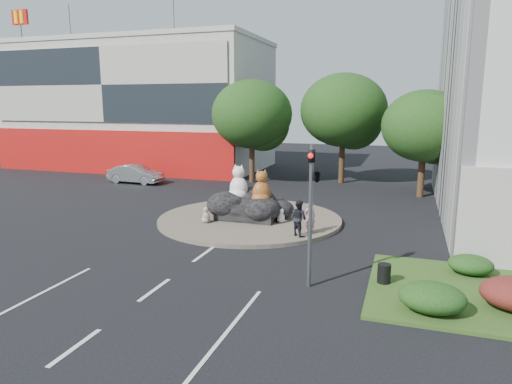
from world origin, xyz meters
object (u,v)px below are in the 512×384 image
at_px(kitten_white, 281,215).
at_px(parked_car, 136,174).
at_px(cat_white, 239,182).
at_px(pedestrian_dark, 299,218).
at_px(cat_tabby, 262,186).
at_px(pedestrian_pink, 310,217).
at_px(kitten_calico, 206,214).
at_px(litter_bin, 384,273).

height_order(kitten_white, parked_car, parked_car).
height_order(cat_white, pedestrian_dark, cat_white).
height_order(cat_tabby, pedestrian_pink, cat_tabby).
distance_m(cat_white, pedestrian_dark, 4.99).
bearing_deg(cat_tabby, kitten_calico, -178.71).
bearing_deg(pedestrian_pink, kitten_calico, -25.11).
height_order(cat_white, kitten_calico, cat_white).
xyz_separation_m(pedestrian_pink, pedestrian_dark, (-0.37, -0.75, 0.11)).
bearing_deg(pedestrian_dark, kitten_white, -21.09).
bearing_deg(cat_white, pedestrian_dark, -22.69).
xyz_separation_m(cat_tabby, pedestrian_dark, (2.57, -2.26, -0.97)).
relative_size(pedestrian_dark, litter_bin, 2.52).
height_order(kitten_white, pedestrian_pink, pedestrian_pink).
bearing_deg(kitten_white, parked_car, 105.15).
bearing_deg(litter_bin, pedestrian_dark, 132.62).
relative_size(kitten_white, litter_bin, 1.10).
relative_size(kitten_calico, parked_car, 0.19).
bearing_deg(litter_bin, pedestrian_pink, 125.65).
distance_m(kitten_calico, litter_bin, 10.74).
distance_m(cat_white, pedestrian_pink, 4.98).
bearing_deg(parked_car, cat_white, -122.71).
bearing_deg(kitten_white, pedestrian_dark, -99.13).
relative_size(kitten_calico, litter_bin, 1.27).
bearing_deg(parked_car, kitten_white, -119.44).
bearing_deg(litter_bin, cat_white, 138.54).
relative_size(pedestrian_pink, parked_car, 0.33).
distance_m(cat_white, kitten_white, 3.09).
distance_m(kitten_calico, kitten_white, 3.95).
height_order(parked_car, litter_bin, parked_car).
bearing_deg(parked_car, pedestrian_pink, -120.07).
bearing_deg(cat_tabby, pedestrian_pink, -54.66).
distance_m(pedestrian_pink, litter_bin, 6.49).
bearing_deg(kitten_white, cat_tabby, 129.34).
distance_m(cat_tabby, pedestrian_pink, 3.48).
relative_size(cat_white, kitten_calico, 2.30).
distance_m(kitten_white, litter_bin, 8.66).
xyz_separation_m(cat_tabby, kitten_white, (1.13, -0.15, -1.45)).
bearing_deg(parked_car, litter_bin, -125.53).
bearing_deg(litter_bin, kitten_calico, 150.22).
bearing_deg(parked_car, cat_tabby, -121.10).
height_order(kitten_white, litter_bin, kitten_white).
xyz_separation_m(cat_white, parked_car, (-12.12, 8.43, -1.35)).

